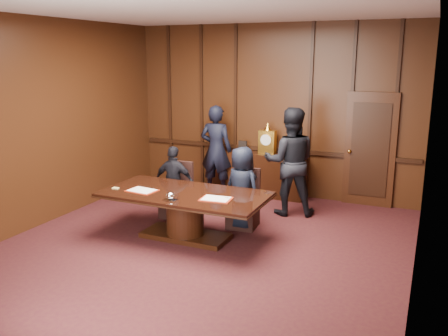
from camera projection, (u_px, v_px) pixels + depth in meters
name	position (u px, v px, depth m)	size (l,w,h in m)	color
room	(201.00, 138.00, 6.73)	(7.00, 7.04, 3.50)	black
sideboard	(267.00, 173.00, 9.82)	(1.60, 0.45, 1.54)	black
conference_table	(185.00, 208.00, 7.51)	(2.62, 1.32, 0.76)	black
folder_left	(142.00, 190.00, 7.53)	(0.49, 0.37, 0.02)	#9F250E
folder_right	(216.00, 199.00, 7.09)	(0.49, 0.38, 0.02)	#9F250E
inkstand	(170.00, 197.00, 7.04)	(0.20, 0.14, 0.12)	white
notepad	(116.00, 188.00, 7.68)	(0.10, 0.07, 0.01)	#ECCF73
chair_left	(177.00, 201.00, 8.60)	(0.49, 0.49, 0.99)	black
chair_right	(243.00, 210.00, 8.08)	(0.52, 0.52, 0.99)	black
signatory_left	(174.00, 182.00, 8.45)	(0.77, 0.32, 1.31)	black
signatory_right	(242.00, 188.00, 7.92)	(0.69, 0.45, 1.40)	black
witness_left	(216.00, 150.00, 9.90)	(0.68, 0.45, 1.87)	black
witness_right	(290.00, 162.00, 8.59)	(0.96, 0.75, 1.97)	black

